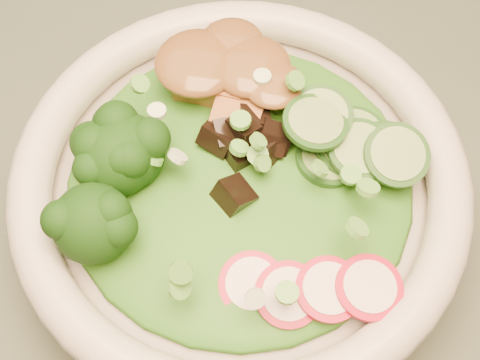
# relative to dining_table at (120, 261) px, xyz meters

# --- Properties ---
(dining_table) EXTENTS (1.20, 0.80, 0.75)m
(dining_table) POSITION_rel_dining_table_xyz_m (0.00, 0.00, 0.00)
(dining_table) COLOR black
(dining_table) RESTS_ON ground
(salad_bowl) EXTENTS (0.31, 0.31, 0.08)m
(salad_bowl) POSITION_rel_dining_table_xyz_m (0.11, 0.01, 0.16)
(salad_bowl) COLOR silver
(salad_bowl) RESTS_ON dining_table
(lettuce_bed) EXTENTS (0.23, 0.23, 0.03)m
(lettuce_bed) POSITION_rel_dining_table_xyz_m (0.11, 0.01, 0.18)
(lettuce_bed) COLOR #236515
(lettuce_bed) RESTS_ON salad_bowl
(broccoli_florets) EXTENTS (0.11, 0.10, 0.05)m
(broccoli_florets) POSITION_rel_dining_table_xyz_m (0.05, -0.02, 0.20)
(broccoli_florets) COLOR black
(broccoli_florets) RESTS_ON salad_bowl
(radish_slices) EXTENTS (0.13, 0.07, 0.02)m
(radish_slices) POSITION_rel_dining_table_xyz_m (0.15, -0.05, 0.19)
(radish_slices) COLOR #B30D2B
(radish_slices) RESTS_ON salad_bowl
(cucumber_slices) EXTENTS (0.10, 0.10, 0.04)m
(cucumber_slices) POSITION_rel_dining_table_xyz_m (0.18, 0.05, 0.20)
(cucumber_slices) COLOR #96C26C
(cucumber_slices) RESTS_ON salad_bowl
(mushroom_heap) EXTENTS (0.10, 0.10, 0.05)m
(mushroom_heap) POSITION_rel_dining_table_xyz_m (0.10, 0.03, 0.20)
(mushroom_heap) COLOR black
(mushroom_heap) RESTS_ON salad_bowl
(tofu_cubes) EXTENTS (0.12, 0.09, 0.04)m
(tofu_cubes) POSITION_rel_dining_table_xyz_m (0.08, 0.08, 0.20)
(tofu_cubes) COLOR #A16735
(tofu_cubes) RESTS_ON salad_bowl
(peanut_sauce) EXTENTS (0.08, 0.06, 0.02)m
(peanut_sauce) POSITION_rel_dining_table_xyz_m (0.08, 0.08, 0.21)
(peanut_sauce) COLOR brown
(peanut_sauce) RESTS_ON tofu_cubes
(scallion_garnish) EXTENTS (0.22, 0.22, 0.03)m
(scallion_garnish) POSITION_rel_dining_table_xyz_m (0.11, 0.01, 0.21)
(scallion_garnish) COLOR #60B540
(scallion_garnish) RESTS_ON salad_bowl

